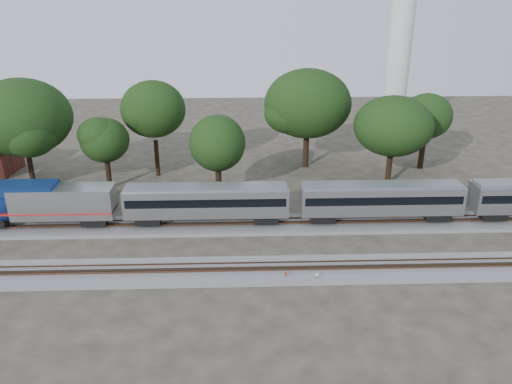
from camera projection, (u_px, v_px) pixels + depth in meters
ground at (237, 252)px, 50.92m from camera, size 160.00×160.00×0.00m
track_far at (237, 225)px, 56.41m from camera, size 160.00×5.00×0.73m
track_near at (237, 271)px, 47.14m from camera, size 160.00×5.00×0.73m
train at (382, 198)px, 55.77m from camera, size 93.70×3.23×4.77m
switch_stand_red at (286, 275)px, 45.75m from camera, size 0.27×0.12×0.87m
switch_stand_white at (317, 277)px, 45.41m from camera, size 0.31×0.06×0.99m
switch_lever at (297, 280)px, 45.80m from camera, size 0.52×0.33×0.30m
tree_1 at (22, 117)px, 62.96m from camera, size 10.16×10.16×14.33m
tree_2 at (105, 140)px, 65.20m from camera, size 6.79×6.79×9.58m
tree_3 at (153, 109)px, 68.66m from camera, size 9.85×9.85×13.88m
tree_4 at (217, 143)px, 62.50m from camera, size 7.20×7.20×10.15m
tree_5 at (308, 104)px, 72.35m from camera, size 9.79×9.79×13.80m
tree_6 at (393, 126)px, 65.81m from camera, size 8.39×8.39×11.83m
tree_7 at (427, 116)px, 72.09m from camera, size 8.11×8.11×11.44m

